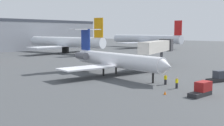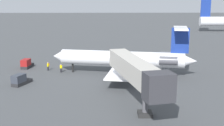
{
  "view_description": "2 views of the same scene",
  "coord_description": "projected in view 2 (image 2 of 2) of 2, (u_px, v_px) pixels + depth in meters",
  "views": [
    {
      "loc": [
        -41.27,
        -34.18,
        8.72
      ],
      "look_at": [
        -2.21,
        -1.02,
        2.88
      ],
      "focal_mm": 45.28,
      "sensor_mm": 36.0,
      "label": 1
    },
    {
      "loc": [
        57.11,
        -2.48,
        14.98
      ],
      "look_at": [
        3.22,
        -1.56,
        2.82
      ],
      "focal_mm": 48.9,
      "sensor_mm": 36.0,
      "label": 2
    }
  ],
  "objects": [
    {
      "name": "baggage_tug_lead",
      "position": [
        27.0,
        64.0,
        63.29
      ],
      "size": [
        4.14,
        1.89,
        1.9
      ],
      "color": "#262628",
      "rests_on": "ground_plane"
    },
    {
      "name": "ground_crew_loader",
      "position": [
        61.0,
        68.0,
        59.69
      ],
      "size": [
        0.31,
        0.43,
        1.69
      ],
      "color": "black",
      "rests_on": "ground_plane"
    },
    {
      "name": "regional_jet",
      "position": [
        126.0,
        58.0,
        57.62
      ],
      "size": [
        23.2,
        27.47,
        9.14
      ],
      "color": "white",
      "rests_on": "ground_plane"
    },
    {
      "name": "traffic_cone_near",
      "position": [
        49.0,
        64.0,
        66.08
      ],
      "size": [
        0.36,
        0.36,
        0.55
      ],
      "color": "orange",
      "rests_on": "ground_plane"
    },
    {
      "name": "ground_plane",
      "position": [
        120.0,
        74.0,
        59.05
      ],
      "size": [
        400.0,
        400.0,
        0.1
      ],
      "primitive_type": "cube",
      "color": "#424447"
    },
    {
      "name": "ground_crew_marshaller",
      "position": [
        48.0,
        66.0,
        61.21
      ],
      "size": [
        0.42,
        0.29,
        1.69
      ],
      "color": "black",
      "rests_on": "ground_plane"
    },
    {
      "name": "jet_bridge",
      "position": [
        138.0,
        72.0,
        40.18
      ],
      "size": [
        18.6,
        7.14,
        6.61
      ],
      "color": "#B7B2A8",
      "rests_on": "ground_plane"
    },
    {
      "name": "baggage_tug_trailing",
      "position": [
        20.0,
        80.0,
        51.37
      ],
      "size": [
        4.23,
        2.84,
        1.9
      ],
      "color": "#262628",
      "rests_on": "ground_plane"
    }
  ]
}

